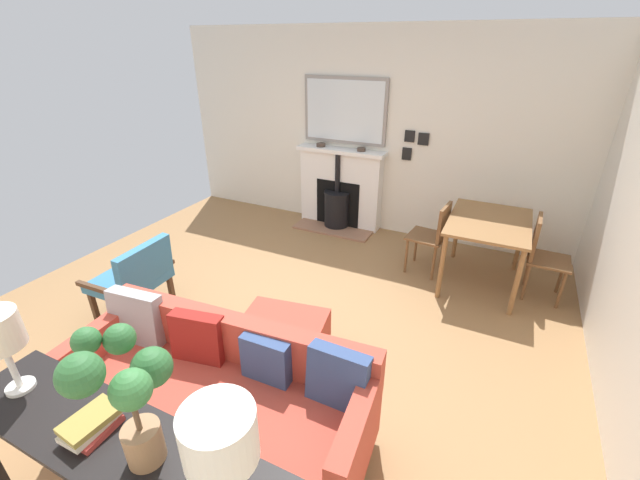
% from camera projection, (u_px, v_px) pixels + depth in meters
% --- Properties ---
extents(ground_plane, '(5.62, 5.59, 0.01)m').
position_uv_depth(ground_plane, '(256.00, 334.00, 3.73)').
color(ground_plane, olive).
extents(wall_left, '(0.12, 5.59, 2.64)m').
position_uv_depth(wall_left, '(367.00, 134.00, 5.41)').
color(wall_left, silver).
rests_on(wall_left, ground).
extents(fireplace, '(0.56, 1.25, 1.12)m').
position_uv_depth(fireplace, '(339.00, 193.00, 5.73)').
color(fireplace, '#93664C').
rests_on(fireplace, ground).
extents(mirror_over_mantel, '(0.04, 1.17, 0.85)m').
position_uv_depth(mirror_over_mantel, '(345.00, 111.00, 5.33)').
color(mirror_over_mantel, gray).
extents(mantel_bowl_near, '(0.13, 0.13, 0.05)m').
position_uv_depth(mantel_bowl_near, '(321.00, 145.00, 5.58)').
color(mantel_bowl_near, '#47382D').
rests_on(mantel_bowl_near, fireplace).
extents(mantel_bowl_far, '(0.12, 0.12, 0.05)m').
position_uv_depth(mantel_bowl_far, '(361.00, 149.00, 5.34)').
color(mantel_bowl_far, '#47382D').
rests_on(mantel_bowl_far, fireplace).
extents(sofa, '(0.94, 2.07, 0.85)m').
position_uv_depth(sofa, '(219.00, 394.00, 2.64)').
color(sofa, '#B2B2B7').
rests_on(sofa, ground).
extents(ottoman, '(0.63, 0.77, 0.37)m').
position_uv_depth(ottoman, '(284.00, 333.00, 3.39)').
color(ottoman, '#B2B2B7').
rests_on(ottoman, ground).
extents(armchair_accent, '(0.70, 0.60, 0.81)m').
position_uv_depth(armchair_accent, '(135.00, 275.00, 3.77)').
color(armchair_accent, '#4C3321').
rests_on(armchair_accent, ground).
extents(console_table, '(0.43, 1.82, 0.79)m').
position_uv_depth(console_table, '(115.00, 449.00, 1.90)').
color(console_table, black).
rests_on(console_table, ground).
extents(table_lamp_far_end, '(0.28, 0.28, 0.51)m').
position_uv_depth(table_lamp_far_end, '(220.00, 438.00, 1.43)').
color(table_lamp_far_end, white).
rests_on(table_lamp_far_end, console_table).
extents(potted_plant, '(0.42, 0.41, 0.72)m').
position_uv_depth(potted_plant, '(127.00, 388.00, 1.56)').
color(potted_plant, '#99704C').
rests_on(potted_plant, console_table).
extents(book_stack, '(0.27, 0.19, 0.09)m').
position_uv_depth(book_stack, '(92.00, 424.00, 1.88)').
color(book_stack, '#B23833').
rests_on(book_stack, console_table).
extents(dining_table, '(1.08, 0.80, 0.76)m').
position_uv_depth(dining_table, '(488.00, 229.00, 4.24)').
color(dining_table, olive).
rests_on(dining_table, ground).
extents(dining_chair_near_fireplace, '(0.44, 0.44, 0.85)m').
position_uv_depth(dining_chair_near_fireplace, '(434.00, 233.00, 4.51)').
color(dining_chair_near_fireplace, brown).
rests_on(dining_chair_near_fireplace, ground).
extents(dining_chair_by_back_wall, '(0.41, 0.41, 0.88)m').
position_uv_depth(dining_chair_by_back_wall, '(541.00, 252.00, 4.10)').
color(dining_chair_by_back_wall, brown).
rests_on(dining_chair_by_back_wall, ground).
extents(photo_gallery_row, '(0.02, 0.32, 0.38)m').
position_uv_depth(photo_gallery_row, '(413.00, 143.00, 5.11)').
color(photo_gallery_row, black).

